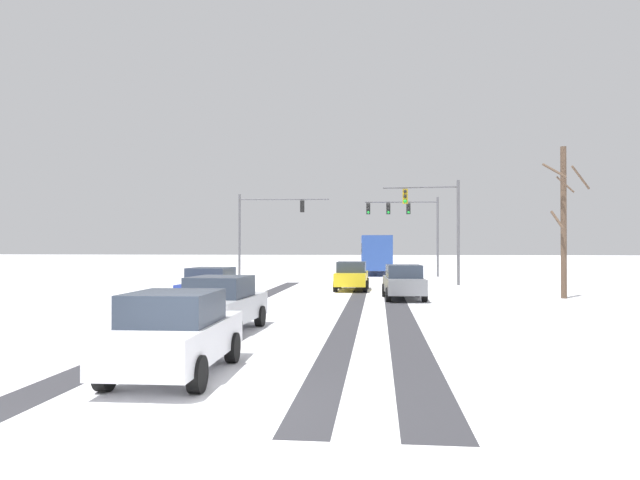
# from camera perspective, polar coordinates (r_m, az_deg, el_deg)

# --- Properties ---
(ground_plane) EXTENTS (300.00, 300.00, 0.00)m
(ground_plane) POSITION_cam_1_polar(r_m,az_deg,el_deg) (9.48, -12.86, -15.83)
(ground_plane) COLOR white
(wheel_track_left_lane) EXTENTS (0.92, 31.35, 0.01)m
(wheel_track_left_lane) POSITION_cam_1_polar(r_m,az_deg,el_deg) (23.76, -8.28, -6.62)
(wheel_track_left_lane) COLOR #38383D
(wheel_track_left_lane) RESTS_ON ground
(wheel_track_right_lane) EXTENTS (0.97, 31.35, 0.01)m
(wheel_track_right_lane) POSITION_cam_1_polar(r_m,az_deg,el_deg) (23.07, 7.77, -6.80)
(wheel_track_right_lane) COLOR #38383D
(wheel_track_right_lane) RESTS_ON ground
(wheel_track_center) EXTENTS (0.75, 31.35, 0.01)m
(wheel_track_center) POSITION_cam_1_polar(r_m,az_deg,el_deg) (23.07, 3.38, -6.80)
(wheel_track_center) COLOR #38383D
(wheel_track_center) RESTS_ON ground
(sidewalk_kerb_right) EXTENTS (4.00, 31.35, 0.12)m
(sidewalk_kerb_right) POSITION_cam_1_polar(r_m,az_deg,el_deg) (22.51, 22.03, -6.77)
(sidewalk_kerb_right) COLOR white
(sidewalk_kerb_right) RESTS_ON ground
(traffic_signal_far_right) EXTENTS (6.03, 0.73, 6.50)m
(traffic_signal_far_right) POSITION_cam_1_polar(r_m,az_deg,el_deg) (47.11, 8.81, 2.19)
(traffic_signal_far_right) COLOR #56565B
(traffic_signal_far_right) RESTS_ON ground
(traffic_signal_far_left) EXTENTS (7.04, 0.64, 6.50)m
(traffic_signal_far_left) POSITION_cam_1_polar(r_m,az_deg,el_deg) (44.21, -5.52, 1.98)
(traffic_signal_far_left) COLOR #56565B
(traffic_signal_far_left) RESTS_ON ground
(traffic_signal_near_right) EXTENTS (4.63, 0.46, 6.50)m
(traffic_signal_near_right) POSITION_cam_1_polar(r_m,az_deg,el_deg) (35.48, 11.71, 2.38)
(traffic_signal_near_right) COLOR #56565B
(traffic_signal_near_right) RESTS_ON ground
(car_yellow_cab_lead) EXTENTS (1.88, 4.12, 1.62)m
(car_yellow_cab_lead) POSITION_cam_1_polar(r_m,az_deg,el_deg) (32.18, 3.18, -3.60)
(car_yellow_cab_lead) COLOR yellow
(car_yellow_cab_lead) RESTS_ON ground
(car_grey_second) EXTENTS (2.00, 4.19, 1.62)m
(car_grey_second) POSITION_cam_1_polar(r_m,az_deg,el_deg) (27.01, 8.35, -4.16)
(car_grey_second) COLOR slate
(car_grey_second) RESTS_ON ground
(car_blue_third) EXTENTS (1.92, 4.14, 1.62)m
(car_blue_third) POSITION_cam_1_polar(r_m,az_deg,el_deg) (23.77, -10.76, -4.64)
(car_blue_third) COLOR #233899
(car_blue_third) RESTS_ON ground
(car_silver_fourth) EXTENTS (2.00, 4.19, 1.62)m
(car_silver_fourth) POSITION_cam_1_polar(r_m,az_deg,el_deg) (16.86, -9.83, -6.31)
(car_silver_fourth) COLOR #B7BABF
(car_silver_fourth) RESTS_ON ground
(car_white_fifth) EXTENTS (1.90, 4.13, 1.62)m
(car_white_fifth) POSITION_cam_1_polar(r_m,az_deg,el_deg) (11.44, -14.27, -9.01)
(car_white_fifth) COLOR silver
(car_white_fifth) RESTS_ON ground
(bus_oncoming) EXTENTS (2.96, 11.08, 3.38)m
(bus_oncoming) POSITION_cam_1_polar(r_m,az_deg,el_deg) (51.67, 5.55, -1.17)
(bus_oncoming) COLOR #284793
(bus_oncoming) RESTS_ON ground
(bare_tree_sidewalk_mid) EXTENTS (2.18, 1.48, 7.24)m
(bare_tree_sidewalk_mid) POSITION_cam_1_polar(r_m,az_deg,el_deg) (29.52, 23.18, 1.95)
(bare_tree_sidewalk_mid) COLOR brown
(bare_tree_sidewalk_mid) RESTS_ON ground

